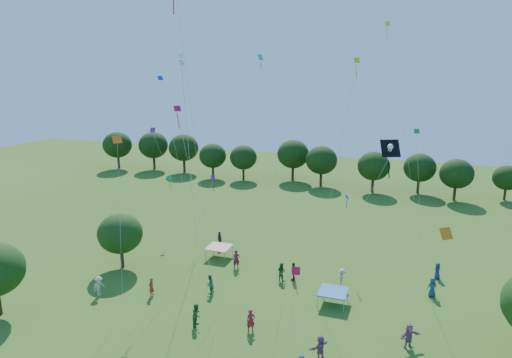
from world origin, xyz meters
The scene contains 35 objects.
near_tree_north centered at (-15.15, 19.61, 3.31)m, with size 4.08×4.08×5.16m.
treeline centered at (-1.73, 55.43, 4.09)m, with size 88.01×8.77×6.77m.
tent_red_stripe centered at (-7.58, 24.67, 1.04)m, with size 2.20×2.20×1.10m.
tent_blue centered at (4.52, 19.33, 1.04)m, with size 2.20×2.20×1.10m.
crowd_person_1 centered at (-0.24, 13.57, 0.84)m, with size 0.63×0.40×1.68m, color maroon.
crowd_person_2 centered at (-0.44, 21.89, 0.82)m, with size 0.81×0.44×1.64m, color #265A28.
crowd_person_3 centered at (-13.68, 14.40, 0.82)m, with size 1.07×0.48×1.64m, color beige.
crowd_person_4 centered at (-8.52, 26.93, 0.86)m, with size 1.01×0.46×1.72m, color #3E3731.
crowd_person_5 centered at (4.99, 12.10, 0.84)m, with size 1.56×0.56×1.68m, color #8B5173.
crowd_person_6 centered at (11.89, 23.19, 0.82)m, with size 0.81×0.44×1.64m, color navy.
crowd_person_7 centered at (-9.63, 15.75, 0.78)m, with size 0.58×0.37×1.55m, color #9D331C.
crowd_person_8 centered at (-4.15, 13.02, 0.85)m, with size 0.84×0.45×1.70m, color #245426.
crowd_person_9 centered at (4.75, 22.34, 0.83)m, with size 1.08×0.49×1.65m, color #BFAE99.
crowd_person_10 centered at (0.56, 22.21, 0.83)m, with size 0.98×0.44×1.67m, color #38312C.
crowd_person_11 centered at (10.28, 15.26, 0.86)m, with size 1.61×0.58×1.73m, color #8B517A.
crowd_person_12 centered at (12.41, 26.75, 0.74)m, with size 0.73×0.39×1.47m, color navy.
crowd_person_13 centered at (-5.03, 22.85, 0.89)m, with size 0.66×0.43×1.78m, color maroon.
crowd_person_14 centered at (-5.32, 17.71, 0.81)m, with size 0.80×0.43×1.62m, color #245534.
pirate_kite centered at (8.15, 14.77, 13.13)m, with size 5.62×2.56×12.57m.
red_high_kite centered at (-5.00, 13.84, 20.01)m, with size 2.88×0.87×23.79m.
small_kite_0 centered at (3.73, 10.26, 5.96)m, with size 0.96×1.61×5.72m.
small_kite_1 centered at (-12.06, 15.90, 10.98)m, with size 2.41×3.87×11.56m.
small_kite_2 centered at (4.84, 18.49, 13.52)m, with size 2.97×2.17×17.42m.
small_kite_3 centered at (-14.34, 28.20, 5.45)m, with size 6.06×5.17×5.32m.
small_kite_4 centered at (-12.83, 25.42, 12.89)m, with size 4.68×2.50×15.97m.
small_kite_5 centered at (-8.73, 25.43, 6.57)m, with size 1.52×2.14×6.62m.
small_kite_6 centered at (-9.24, 22.00, 14.18)m, with size 0.71×2.93×17.38m.
small_kite_7 centered at (-3.27, 26.20, 14.92)m, with size 3.65×2.47×17.91m.
small_kite_8 centered at (-6.35, 16.32, 12.16)m, with size 3.62×1.57×14.06m.
small_kite_9 centered at (10.80, 8.87, 9.09)m, with size 3.25×4.96×9.69m.
small_kite_10 centered at (8.15, 25.95, 15.32)m, with size 4.76×2.23×20.39m.
small_kite_11 centered at (10.10, 22.46, 10.05)m, with size 1.65×2.77×12.45m.
small_kite_12 centered at (3.38, 26.32, 5.59)m, with size 4.92×2.49×5.57m.
small_kite_13 centered at (-10.93, 20.78, 10.25)m, with size 1.96×4.09×11.85m.
small_kite_14 centered at (-9.04, 21.59, 13.99)m, with size 1.34×3.91×17.88m.
Camera 1 is at (9.59, -13.29, 18.16)m, focal length 32.00 mm.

